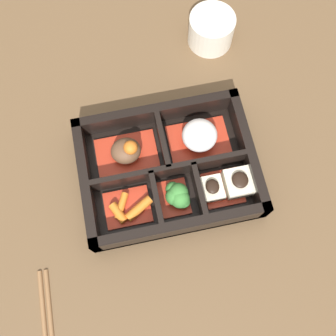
# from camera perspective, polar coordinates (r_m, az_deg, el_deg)

# --- Properties ---
(ground_plane) EXTENTS (3.00, 3.00, 0.00)m
(ground_plane) POSITION_cam_1_polar(r_m,az_deg,el_deg) (0.62, 0.00, -0.74)
(ground_plane) COLOR brown
(bento_base) EXTENTS (0.26, 0.20, 0.01)m
(bento_base) POSITION_cam_1_polar(r_m,az_deg,el_deg) (0.61, 0.00, -0.60)
(bento_base) COLOR black
(bento_base) RESTS_ON ground_plane
(bento_rim) EXTENTS (0.26, 0.20, 0.05)m
(bento_rim) POSITION_cam_1_polar(r_m,az_deg,el_deg) (0.59, 0.08, -0.23)
(bento_rim) COLOR black
(bento_rim) RESTS_ON ground_plane
(bowl_stew) EXTENTS (0.09, 0.07, 0.05)m
(bowl_stew) POSITION_cam_1_polar(r_m,az_deg,el_deg) (0.60, -6.02, 2.35)
(bowl_stew) COLOR #B22D19
(bowl_stew) RESTS_ON bento_base
(bowl_rice) EXTENTS (0.09, 0.07, 0.05)m
(bowl_rice) POSITION_cam_1_polar(r_m,az_deg,el_deg) (0.61, 4.58, 4.57)
(bowl_rice) COLOR #B22D19
(bowl_rice) RESTS_ON bento_base
(bowl_carrots) EXTENTS (0.07, 0.06, 0.02)m
(bowl_carrots) POSITION_cam_1_polar(r_m,az_deg,el_deg) (0.59, -5.82, -5.84)
(bowl_carrots) COLOR #B22D19
(bowl_carrots) RESTS_ON bento_base
(bowl_greens) EXTENTS (0.04, 0.06, 0.03)m
(bowl_greens) POSITION_cam_1_polar(r_m,az_deg,el_deg) (0.58, 1.56, -4.10)
(bowl_greens) COLOR #B22D19
(bowl_greens) RESTS_ON bento_base
(bowl_tofu) EXTENTS (0.08, 0.06, 0.04)m
(bowl_tofu) POSITION_cam_1_polar(r_m,az_deg,el_deg) (0.59, 8.65, -2.49)
(bowl_tofu) COLOR #B22D19
(bowl_tofu) RESTS_ON bento_base
(tea_cup) EXTENTS (0.08, 0.08, 0.06)m
(tea_cup) POSITION_cam_1_polar(r_m,az_deg,el_deg) (0.71, 6.29, 19.38)
(tea_cup) COLOR beige
(tea_cup) RESTS_ON ground_plane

